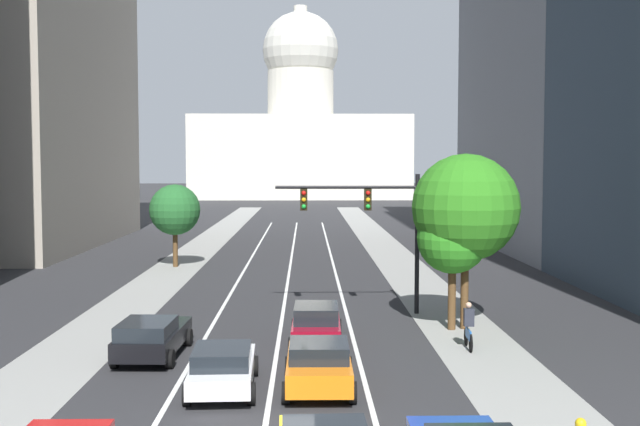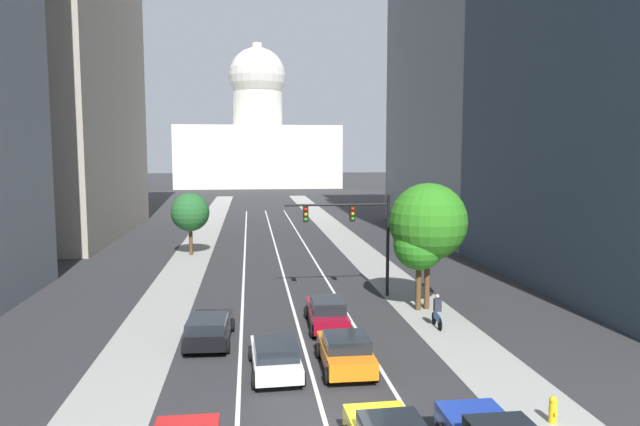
# 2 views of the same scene
# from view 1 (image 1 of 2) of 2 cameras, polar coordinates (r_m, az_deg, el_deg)

# --- Properties ---
(ground_plane) EXTENTS (400.00, 400.00, 0.00)m
(ground_plane) POSITION_cam_1_polar(r_m,az_deg,el_deg) (57.91, -2.07, -3.01)
(ground_plane) COLOR #2B2B2D
(sidewalk_left) EXTENTS (3.27, 130.00, 0.01)m
(sidewalk_left) POSITION_cam_1_polar(r_m,az_deg,el_deg) (53.60, -10.06, -3.60)
(sidewalk_left) COLOR gray
(sidewalk_left) RESTS_ON ground
(sidewalk_right) EXTENTS (3.27, 130.00, 0.01)m
(sidewalk_right) POSITION_cam_1_polar(r_m,az_deg,el_deg) (53.31, 5.77, -3.60)
(sidewalk_right) COLOR gray
(sidewalk_right) RESTS_ON ground
(lane_stripe_left) EXTENTS (0.16, 90.00, 0.01)m
(lane_stripe_left) POSITION_cam_1_polar(r_m,az_deg,el_deg) (43.22, -6.24, -5.31)
(lane_stripe_left) COLOR white
(lane_stripe_left) RESTS_ON ground
(lane_stripe_center) EXTENTS (0.16, 90.00, 0.01)m
(lane_stripe_center) POSITION_cam_1_polar(r_m,az_deg,el_deg) (43.05, -2.43, -5.32)
(lane_stripe_center) COLOR white
(lane_stripe_center) RESTS_ON ground
(lane_stripe_right) EXTENTS (0.16, 90.00, 0.01)m
(lane_stripe_right) POSITION_cam_1_polar(r_m,az_deg,el_deg) (43.08, 1.39, -5.32)
(lane_stripe_right) COLOR white
(lane_stripe_right) RESTS_ON ground
(capitol_building) EXTENTS (41.23, 22.26, 36.95)m
(capitol_building) POSITION_cam_1_polar(r_m,az_deg,el_deg) (151.19, -1.43, 5.77)
(capitol_building) COLOR beige
(capitol_building) RESTS_ON ground
(car_black) EXTENTS (2.21, 4.70, 1.45)m
(car_black) POSITION_cam_1_polar(r_m,az_deg,el_deg) (27.75, -12.28, -8.87)
(car_black) COLOR black
(car_black) RESTS_ON ground
(car_crimson) EXTENTS (2.02, 4.79, 1.59)m
(car_crimson) POSITION_cam_1_polar(r_m,az_deg,el_deg) (28.94, -0.28, -8.18)
(car_crimson) COLOR maroon
(car_crimson) RESTS_ON ground
(car_white) EXTENTS (2.14, 4.43, 1.37)m
(car_white) POSITION_cam_1_polar(r_m,az_deg,el_deg) (23.56, -7.18, -11.18)
(car_white) COLOR silver
(car_white) RESTS_ON ground
(car_orange) EXTENTS (2.12, 4.17, 1.49)m
(car_orange) POSITION_cam_1_polar(r_m,az_deg,el_deg) (23.48, -0.09, -11.09)
(car_orange) COLOR orange
(car_orange) RESTS_ON ground
(traffic_signal_mast) EXTENTS (6.43, 0.39, 6.27)m
(traffic_signal_mast) POSITION_cam_1_polar(r_m,az_deg,el_deg) (34.52, 3.89, -0.22)
(traffic_signal_mast) COLOR black
(traffic_signal_mast) RESTS_ON ground
(cyclist) EXTENTS (0.37, 1.70, 1.72)m
(cyclist) POSITION_cam_1_polar(r_m,az_deg,el_deg) (28.90, 10.89, -8.17)
(cyclist) COLOR black
(cyclist) RESTS_ON ground
(street_tree_mid_right) EXTENTS (4.36, 4.36, 7.15)m
(street_tree_mid_right) POSITION_cam_1_polar(r_m,az_deg,el_deg) (31.82, 10.67, 0.38)
(street_tree_mid_right) COLOR #51381E
(street_tree_mid_right) RESTS_ON ground
(street_tree_mid_left) EXTENTS (3.30, 3.30, 5.39)m
(street_tree_mid_left) POSITION_cam_1_polar(r_m,az_deg,el_deg) (51.02, -10.64, 0.22)
(street_tree_mid_left) COLOR #51381E
(street_tree_mid_left) RESTS_ON ground
(street_tree_near_right) EXTENTS (2.89, 2.89, 5.20)m
(street_tree_near_right) POSITION_cam_1_polar(r_m,az_deg,el_deg) (31.64, 9.73, -1.86)
(street_tree_near_right) COLOR #51381E
(street_tree_near_right) RESTS_ON ground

